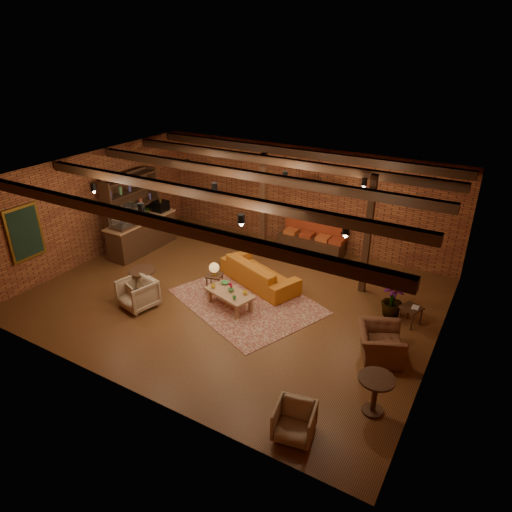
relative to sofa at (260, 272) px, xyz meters
The scene contains 29 objects.
floor 1.02m from the sofa, 104.32° to the right, with size 10.00×10.00×0.00m, color #432210.
ceiling 3.00m from the sofa, 104.32° to the right, with size 10.00×8.00×0.02m, color black.
wall_back 3.33m from the sofa, 94.38° to the left, with size 10.00×0.02×3.20m, color brown.
wall_front 5.08m from the sofa, 92.74° to the right, with size 10.00×0.02×3.20m, color brown.
wall_left 5.46m from the sofa, behind, with size 0.02×8.00×3.20m, color brown.
wall_right 5.01m from the sofa, 10.96° to the right, with size 0.02×8.00×3.20m, color brown.
ceiling_beams 2.89m from the sofa, 104.32° to the right, with size 9.80×6.40×0.22m, color black, non-canonical shape.
ceiling_pipe 2.60m from the sofa, 109.18° to the left, with size 0.12×0.12×9.60m, color black.
post_left 2.25m from the sofa, 116.48° to the left, with size 0.16×0.16×3.20m, color black.
post_right 3.05m from the sofa, 22.79° to the left, with size 0.16×0.16×3.20m, color black.
service_counter 4.36m from the sofa, behind, with size 0.80×2.50×1.60m, color black, non-canonical shape.
plant_counter 4.33m from the sofa, behind, with size 0.35×0.39×0.30m, color #337F33.
shelving_hutch 4.81m from the sofa, behind, with size 0.52×2.00×2.40m, color black, non-canonical shape.
chalkboard_menu 6.21m from the sofa, 148.04° to the right, with size 0.08×0.96×1.46m, color black.
banquette 2.66m from the sofa, 82.10° to the left, with size 2.10×0.70×1.00m, color #993519, non-canonical shape.
service_sign 2.98m from the sofa, 80.50° to the left, with size 0.86×0.06×0.30m, color orange.
ceiling_spotlights 2.68m from the sofa, 104.32° to the right, with size 6.40×4.40×0.28m, color black, non-canonical shape.
rug 1.05m from the sofa, 79.11° to the right, with size 3.56×2.72×0.01m, color maroon.
sofa is the anchor object (origin of this frame).
coffee_table 1.41m from the sofa, 92.25° to the right, with size 1.39×0.95×0.68m.
side_table_lamp 1.30m from the sofa, 130.89° to the right, with size 0.50×0.50×0.85m.
round_table_left 3.11m from the sofa, 138.75° to the right, with size 0.70×0.70×0.73m.
armchair_a 3.22m from the sofa, 133.70° to the right, with size 0.67×0.63×0.69m, color beige.
armchair_b 3.28m from the sofa, 128.56° to the right, with size 0.81×0.75×0.83m, color beige.
armchair_right 4.07m from the sofa, 21.24° to the right, with size 1.04×0.68×0.91m, color brown.
side_table_book 4.07m from the sofa, ahead, with size 0.57×0.57×0.50m.
round_table_right 5.19m from the sofa, 36.63° to the right, with size 0.66×0.66×0.77m.
armchair_far 5.36m from the sofa, 53.76° to the right, with size 0.67×0.62×0.69m, color beige.
plant_tall 3.73m from the sofa, ahead, with size 1.55×1.55×2.76m, color #4C7F4C.
Camera 1 is at (5.73, -8.67, 6.18)m, focal length 32.00 mm.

